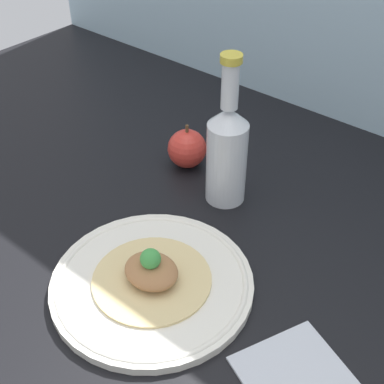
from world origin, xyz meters
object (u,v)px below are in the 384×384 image
apple (187,149)px  cider_bottle (227,150)px  plated_food (151,273)px  plate (152,283)px

apple → cider_bottle: bearing=-16.1°
cider_bottle → plated_food: bearing=-79.1°
plate → cider_bottle: bearing=100.9°
cider_bottle → apple: 13.12cm
cider_bottle → plate: bearing=-79.1°
cider_bottle → apple: size_ratio=3.05×
apple → plated_food: bearing=-59.2°
plate → plated_food: plated_food is taller
plate → apple: apple is taller
plated_food → apple: size_ratio=1.98×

